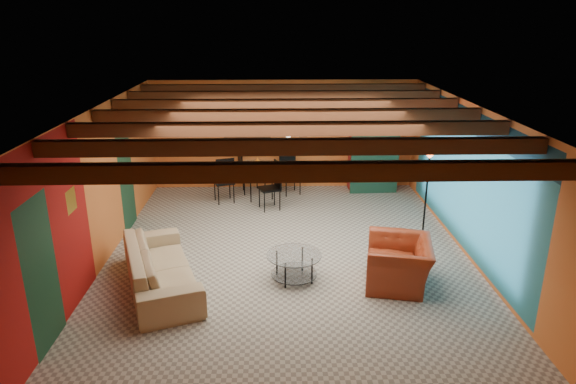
{
  "coord_description": "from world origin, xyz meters",
  "views": [
    {
      "loc": [
        -0.25,
        -8.49,
        4.14
      ],
      "look_at": [
        0.0,
        0.2,
        1.15
      ],
      "focal_mm": 31.91,
      "sensor_mm": 36.0,
      "label": 1
    }
  ],
  "objects_px": {
    "armchair": "(399,263)",
    "potted_plant": "(376,101)",
    "dining_table": "(258,175)",
    "floor_lamp": "(426,194)",
    "vase": "(257,149)",
    "sofa": "(161,267)",
    "coffee_table": "(294,267)",
    "armoire": "(373,151)"
  },
  "relations": [
    {
      "from": "armchair",
      "to": "potted_plant",
      "type": "relative_size",
      "value": 2.35
    },
    {
      "from": "dining_table",
      "to": "floor_lamp",
      "type": "bearing_deg",
      "value": -37.67
    },
    {
      "from": "floor_lamp",
      "to": "vase",
      "type": "height_order",
      "value": "floor_lamp"
    },
    {
      "from": "sofa",
      "to": "dining_table",
      "type": "distance_m",
      "value": 4.52
    },
    {
      "from": "dining_table",
      "to": "potted_plant",
      "type": "relative_size",
      "value": 4.35
    },
    {
      "from": "sofa",
      "to": "coffee_table",
      "type": "distance_m",
      "value": 2.15
    },
    {
      "from": "dining_table",
      "to": "vase",
      "type": "relative_size",
      "value": 11.31
    },
    {
      "from": "floor_lamp",
      "to": "sofa",
      "type": "bearing_deg",
      "value": -159.71
    },
    {
      "from": "dining_table",
      "to": "vase",
      "type": "bearing_deg",
      "value": 0.0
    },
    {
      "from": "sofa",
      "to": "vase",
      "type": "height_order",
      "value": "vase"
    },
    {
      "from": "armchair",
      "to": "vase",
      "type": "height_order",
      "value": "vase"
    },
    {
      "from": "sofa",
      "to": "dining_table",
      "type": "height_order",
      "value": "dining_table"
    },
    {
      "from": "potted_plant",
      "to": "vase",
      "type": "relative_size",
      "value": 2.6
    },
    {
      "from": "coffee_table",
      "to": "vase",
      "type": "height_order",
      "value": "vase"
    },
    {
      "from": "coffee_table",
      "to": "vase",
      "type": "relative_size",
      "value": 4.79
    },
    {
      "from": "dining_table",
      "to": "armoire",
      "type": "distance_m",
      "value": 2.92
    },
    {
      "from": "armchair",
      "to": "floor_lamp",
      "type": "relative_size",
      "value": 0.62
    },
    {
      "from": "coffee_table",
      "to": "armoire",
      "type": "relative_size",
      "value": 0.46
    },
    {
      "from": "vase",
      "to": "sofa",
      "type": "bearing_deg",
      "value": -108.58
    },
    {
      "from": "dining_table",
      "to": "vase",
      "type": "xyz_separation_m",
      "value": [
        0.0,
        0.0,
        0.65
      ]
    },
    {
      "from": "dining_table",
      "to": "potted_plant",
      "type": "bearing_deg",
      "value": 10.69
    },
    {
      "from": "armchair",
      "to": "potted_plant",
      "type": "height_order",
      "value": "potted_plant"
    },
    {
      "from": "dining_table",
      "to": "armoire",
      "type": "height_order",
      "value": "armoire"
    },
    {
      "from": "armoire",
      "to": "dining_table",
      "type": "bearing_deg",
      "value": -171.64
    },
    {
      "from": "armchair",
      "to": "potted_plant",
      "type": "xyz_separation_m",
      "value": [
        0.45,
        4.82,
        1.85
      ]
    },
    {
      "from": "sofa",
      "to": "potted_plant",
      "type": "bearing_deg",
      "value": -60.95
    },
    {
      "from": "coffee_table",
      "to": "armoire",
      "type": "height_order",
      "value": "armoire"
    },
    {
      "from": "sofa",
      "to": "floor_lamp",
      "type": "height_order",
      "value": "floor_lamp"
    },
    {
      "from": "vase",
      "to": "armoire",
      "type": "bearing_deg",
      "value": 10.69
    },
    {
      "from": "floor_lamp",
      "to": "vase",
      "type": "relative_size",
      "value": 9.82
    },
    {
      "from": "armchair",
      "to": "armoire",
      "type": "distance_m",
      "value": 4.88
    },
    {
      "from": "armoire",
      "to": "potted_plant",
      "type": "height_order",
      "value": "potted_plant"
    },
    {
      "from": "dining_table",
      "to": "floor_lamp",
      "type": "distance_m",
      "value": 4.17
    },
    {
      "from": "sofa",
      "to": "potted_plant",
      "type": "relative_size",
      "value": 4.98
    },
    {
      "from": "armoire",
      "to": "floor_lamp",
      "type": "distance_m",
      "value": 3.1
    },
    {
      "from": "sofa",
      "to": "coffee_table",
      "type": "relative_size",
      "value": 2.71
    },
    {
      "from": "coffee_table",
      "to": "dining_table",
      "type": "xyz_separation_m",
      "value": [
        -0.7,
        4.09,
        0.33
      ]
    },
    {
      "from": "armoire",
      "to": "vase",
      "type": "distance_m",
      "value": 2.89
    },
    {
      "from": "coffee_table",
      "to": "vase",
      "type": "distance_m",
      "value": 4.27
    },
    {
      "from": "armoire",
      "to": "potted_plant",
      "type": "distance_m",
      "value": 1.24
    },
    {
      "from": "coffee_table",
      "to": "floor_lamp",
      "type": "bearing_deg",
      "value": 31.08
    },
    {
      "from": "sofa",
      "to": "floor_lamp",
      "type": "bearing_deg",
      "value": -89.08
    }
  ]
}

